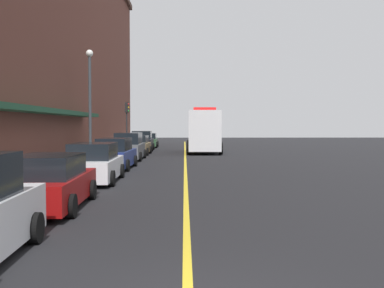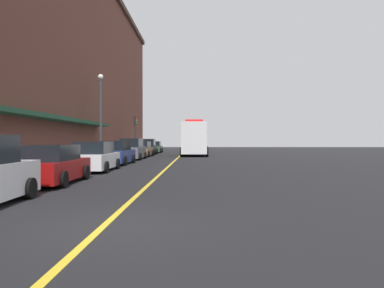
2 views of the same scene
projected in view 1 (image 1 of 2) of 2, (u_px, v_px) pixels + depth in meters
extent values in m
plane|color=black|center=(185.00, 161.00, 30.89)|extent=(112.00, 112.00, 0.00)
cube|color=gray|center=(94.00, 160.00, 30.79)|extent=(2.40, 70.00, 0.15)
cube|color=gold|center=(185.00, 160.00, 30.89)|extent=(0.16, 70.00, 0.01)
cube|color=brown|center=(4.00, 20.00, 29.32)|extent=(8.56, 64.00, 18.38)
cube|color=#19472D|center=(42.00, 111.00, 21.66)|extent=(1.20, 22.40, 0.24)
cylinder|color=black|center=(35.00, 228.00, 9.27)|extent=(0.24, 0.65, 0.64)
cube|color=maroon|center=(51.00, 189.00, 13.21)|extent=(1.93, 4.85, 0.77)
cube|color=black|center=(48.00, 166.00, 12.94)|extent=(1.69, 2.68, 0.63)
cylinder|color=black|center=(34.00, 190.00, 14.67)|extent=(0.24, 0.65, 0.64)
cylinder|color=black|center=(92.00, 190.00, 14.75)|extent=(0.24, 0.65, 0.64)
cylinder|color=black|center=(71.00, 206.00, 11.77)|extent=(0.24, 0.65, 0.64)
cube|color=silver|center=(95.00, 168.00, 19.27)|extent=(1.89, 4.70, 0.82)
cube|color=black|center=(93.00, 151.00, 19.00)|extent=(1.69, 2.59, 0.67)
cylinder|color=black|center=(80.00, 171.00, 20.71)|extent=(0.22, 0.64, 0.64)
cylinder|color=black|center=(121.00, 171.00, 20.75)|extent=(0.22, 0.64, 0.64)
cylinder|color=black|center=(63.00, 179.00, 17.80)|extent=(0.22, 0.64, 0.64)
cylinder|color=black|center=(112.00, 178.00, 17.85)|extent=(0.22, 0.64, 0.64)
cube|color=navy|center=(115.00, 158.00, 25.04)|extent=(1.87, 4.81, 0.84)
cube|color=black|center=(114.00, 144.00, 24.77)|extent=(1.63, 2.66, 0.69)
cylinder|color=black|center=(105.00, 161.00, 26.54)|extent=(0.24, 0.65, 0.64)
cylinder|color=black|center=(135.00, 161.00, 26.52)|extent=(0.24, 0.65, 0.64)
cylinder|color=black|center=(93.00, 165.00, 23.59)|extent=(0.24, 0.65, 0.64)
cylinder|color=black|center=(127.00, 165.00, 23.57)|extent=(0.24, 0.65, 0.64)
cube|color=#595B60|center=(129.00, 151.00, 31.53)|extent=(1.86, 4.79, 0.94)
cube|color=black|center=(129.00, 138.00, 31.25)|extent=(1.66, 2.64, 0.77)
cylinder|color=black|center=(119.00, 154.00, 33.01)|extent=(0.23, 0.64, 0.64)
cylinder|color=black|center=(144.00, 154.00, 33.02)|extent=(0.23, 0.64, 0.64)
cylinder|color=black|center=(112.00, 157.00, 30.06)|extent=(0.23, 0.64, 0.64)
cylinder|color=black|center=(140.00, 157.00, 30.07)|extent=(0.23, 0.64, 0.64)
cube|color=#A5844C|center=(137.00, 148.00, 37.09)|extent=(1.94, 4.34, 0.77)
cube|color=black|center=(137.00, 139.00, 36.85)|extent=(1.71, 2.40, 0.63)
cylinder|color=black|center=(128.00, 150.00, 38.44)|extent=(0.23, 0.64, 0.64)
cylinder|color=black|center=(150.00, 150.00, 38.43)|extent=(0.23, 0.64, 0.64)
cylinder|color=black|center=(123.00, 152.00, 35.78)|extent=(0.23, 0.64, 0.64)
cylinder|color=black|center=(147.00, 152.00, 35.76)|extent=(0.23, 0.64, 0.64)
cube|color=black|center=(142.00, 144.00, 42.81)|extent=(1.95, 4.63, 0.92)
cube|color=black|center=(142.00, 135.00, 42.55)|extent=(1.73, 2.56, 0.76)
cylinder|color=black|center=(134.00, 147.00, 44.22)|extent=(0.23, 0.64, 0.64)
cylinder|color=black|center=(153.00, 146.00, 44.28)|extent=(0.23, 0.64, 0.64)
cylinder|color=black|center=(131.00, 148.00, 41.37)|extent=(0.23, 0.64, 0.64)
cylinder|color=black|center=(152.00, 148.00, 41.44)|extent=(0.23, 0.64, 0.64)
cube|color=#2D5133|center=(149.00, 142.00, 49.28)|extent=(1.85, 4.91, 0.75)
cube|color=black|center=(149.00, 136.00, 49.01)|extent=(1.63, 2.71, 0.61)
cylinder|color=black|center=(142.00, 144.00, 50.77)|extent=(0.23, 0.64, 0.64)
cylinder|color=black|center=(158.00, 144.00, 50.83)|extent=(0.23, 0.64, 0.64)
cylinder|color=black|center=(139.00, 145.00, 47.75)|extent=(0.23, 0.64, 0.64)
cylinder|color=black|center=(156.00, 145.00, 47.81)|extent=(0.23, 0.64, 0.64)
cube|color=silver|center=(205.00, 131.00, 36.72)|extent=(2.61, 2.33, 3.29)
cube|color=silver|center=(203.00, 132.00, 40.99)|extent=(2.65, 5.61, 3.03)
cube|color=red|center=(205.00, 109.00, 36.64)|extent=(1.82, 0.62, 0.24)
cylinder|color=black|center=(221.00, 149.00, 36.87)|extent=(0.31, 1.00, 1.00)
cylinder|color=black|center=(188.00, 149.00, 36.85)|extent=(0.31, 1.00, 1.00)
cylinder|color=black|center=(218.00, 147.00, 40.35)|extent=(0.31, 1.00, 1.00)
cylinder|color=black|center=(189.00, 147.00, 40.34)|extent=(0.31, 1.00, 1.00)
cylinder|color=black|center=(217.00, 145.00, 42.61)|extent=(0.31, 1.00, 1.00)
cylinder|color=black|center=(189.00, 145.00, 42.59)|extent=(0.31, 1.00, 1.00)
cylinder|color=#4C4C51|center=(97.00, 154.00, 27.43)|extent=(0.07, 0.07, 1.05)
cube|color=black|center=(97.00, 143.00, 27.40)|extent=(0.14, 0.18, 0.28)
cylinder|color=#4C4C51|center=(76.00, 161.00, 22.22)|extent=(0.07, 0.07, 1.05)
cube|color=black|center=(76.00, 147.00, 22.20)|extent=(0.14, 0.18, 0.28)
cylinder|color=#4C4C51|center=(4.00, 184.00, 13.39)|extent=(0.07, 0.07, 1.05)
cube|color=black|center=(4.00, 162.00, 13.36)|extent=(0.14, 0.18, 0.28)
cylinder|color=#33383D|center=(90.00, 109.00, 28.40)|extent=(0.18, 0.18, 6.50)
sphere|color=white|center=(89.00, 53.00, 28.25)|extent=(0.44, 0.44, 0.44)
cylinder|color=#232326|center=(127.00, 131.00, 41.32)|extent=(0.14, 0.14, 3.40)
cube|color=black|center=(127.00, 107.00, 41.23)|extent=(0.28, 0.36, 0.90)
sphere|color=red|center=(128.00, 104.00, 41.22)|extent=(0.16, 0.16, 0.16)
sphere|color=gold|center=(128.00, 107.00, 41.23)|extent=(0.16, 0.16, 0.16)
sphere|color=green|center=(128.00, 111.00, 41.24)|extent=(0.16, 0.16, 0.16)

